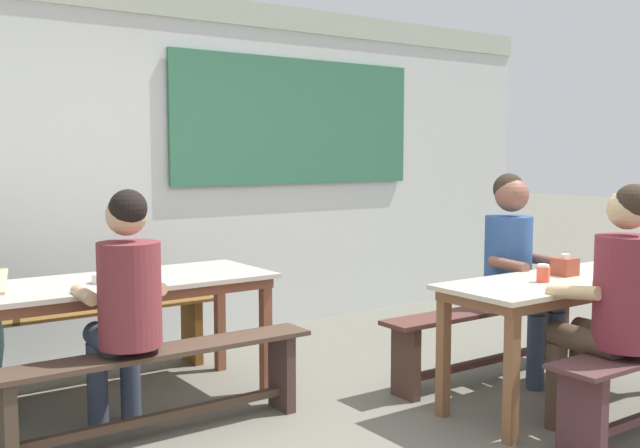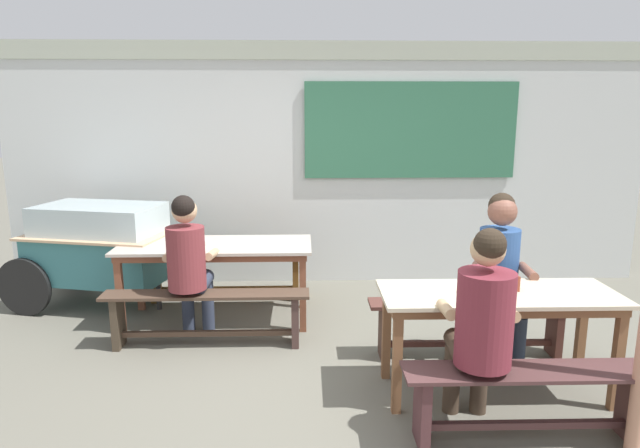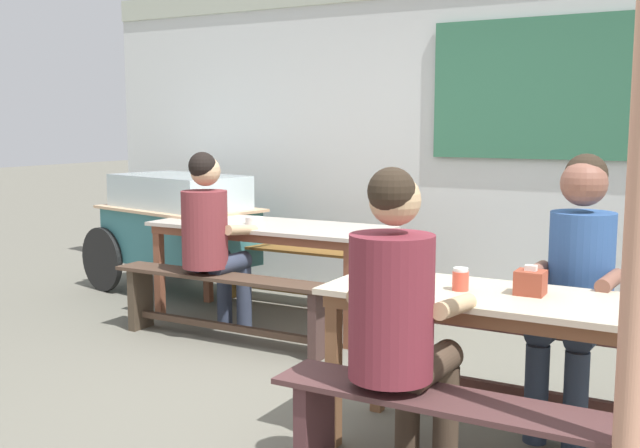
% 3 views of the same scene
% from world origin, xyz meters
% --- Properties ---
extents(ground_plane, '(40.00, 40.00, 0.00)m').
position_xyz_m(ground_plane, '(0.00, 0.00, 0.00)').
color(ground_plane, '#656357').
extents(backdrop_wall, '(7.24, 0.23, 2.71)m').
position_xyz_m(backdrop_wall, '(0.03, 2.52, 1.42)').
color(backdrop_wall, silver).
rests_on(backdrop_wall, ground_plane).
extents(dining_table_far, '(1.79, 0.73, 0.75)m').
position_xyz_m(dining_table_far, '(-1.11, 1.26, 0.68)').
color(dining_table_far, '#C0B3A5').
rests_on(dining_table_far, ground_plane).
extents(dining_table_near, '(1.62, 0.62, 0.75)m').
position_xyz_m(dining_table_near, '(1.05, -0.19, 0.67)').
color(dining_table_near, beige).
rests_on(dining_table_near, ground_plane).
extents(bench_far_back, '(1.72, 0.29, 0.47)m').
position_xyz_m(bench_far_back, '(-1.11, 1.85, 0.30)').
color(bench_far_back, brown).
rests_on(bench_far_back, ground_plane).
extents(bench_far_front, '(1.73, 0.25, 0.47)m').
position_xyz_m(bench_far_front, '(-1.11, 0.67, 0.31)').
color(bench_far_front, '#473428').
rests_on(bench_far_front, ground_plane).
extents(bench_near_back, '(1.64, 0.25, 0.47)m').
position_xyz_m(bench_near_back, '(1.05, 0.40, 0.31)').
color(bench_near_back, '#502D26').
rests_on(bench_near_back, ground_plane).
extents(bench_near_front, '(1.51, 0.30, 0.47)m').
position_xyz_m(bench_near_front, '(1.05, -0.78, 0.30)').
color(bench_near_front, '#4A2D2D').
rests_on(bench_near_front, ground_plane).
extents(food_cart, '(1.88, 1.19, 1.05)m').
position_xyz_m(food_cart, '(-2.35, 1.71, 0.64)').
color(food_cart, teal).
rests_on(food_cart, ground_plane).
extents(person_near_front, '(0.46, 0.57, 1.33)m').
position_xyz_m(person_near_front, '(0.76, -0.71, 0.75)').
color(person_near_front, '#48372A').
rests_on(person_near_front, ground_plane).
extents(person_right_near_table, '(0.45, 0.56, 1.35)m').
position_xyz_m(person_right_near_table, '(1.24, 0.33, 0.77)').
color(person_right_near_table, '#2D384C').
rests_on(person_right_near_table, ground_plane).
extents(person_left_back_turned, '(0.44, 0.53, 1.30)m').
position_xyz_m(person_left_back_turned, '(-1.25, 0.73, 0.74)').
color(person_left_back_turned, '#31394E').
rests_on(person_left_back_turned, ground_plane).
extents(tissue_box, '(0.12, 0.12, 0.13)m').
position_xyz_m(tissue_box, '(1.13, -0.13, 0.80)').
color(tissue_box, brown).
rests_on(tissue_box, dining_table_near).
extents(condiment_jar, '(0.07, 0.07, 0.10)m').
position_xyz_m(condiment_jar, '(0.84, -0.20, 0.80)').
color(condiment_jar, '#DE4F39').
rests_on(condiment_jar, dining_table_near).
extents(soup_bowl, '(0.13, 0.13, 0.05)m').
position_xyz_m(soup_bowl, '(-1.21, 1.20, 0.78)').
color(soup_bowl, silver).
rests_on(soup_bowl, dining_table_far).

